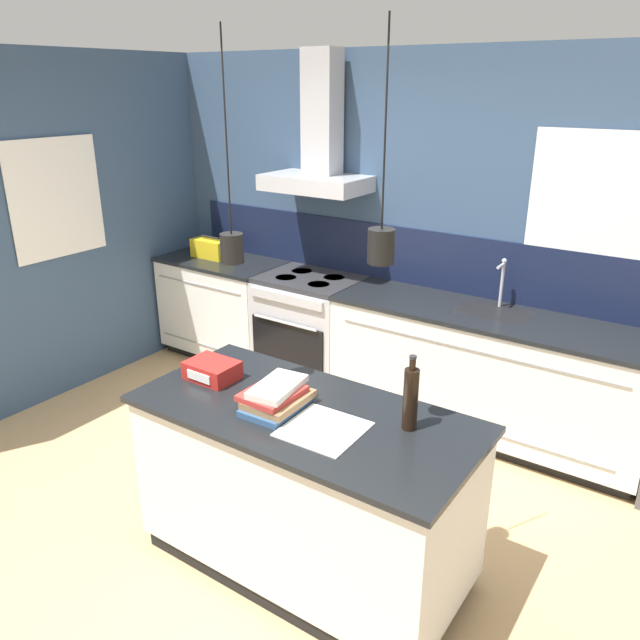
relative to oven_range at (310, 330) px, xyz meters
The scene contains 12 objects.
ground_plane 1.95m from the oven_range, 62.49° to the right, with size 16.00×16.00×0.00m, color tan.
wall_back 1.26m from the oven_range, 20.91° to the left, with size 5.60×2.18×2.60m.
wall_left 2.03m from the oven_range, 147.49° to the right, with size 0.08×3.80×2.60m.
counter_run_left 0.94m from the oven_range, behind, with size 1.11×0.64×0.91m.
counter_run_sink 1.48m from the oven_range, ahead, with size 2.19×0.64×1.25m.
oven_range is the anchor object (origin of this frame).
kitchen_island 2.15m from the oven_range, 55.41° to the right, with size 1.68×0.80×0.91m.
bottle_on_island 2.43m from the oven_range, 43.79° to the right, with size 0.07×0.07×0.36m.
book_stack 2.19m from the oven_range, 58.98° to the right, with size 0.26×0.35×0.13m.
red_supply_box 1.93m from the oven_range, 70.58° to the right, with size 0.26×0.20×0.09m.
paper_pile 2.37m from the oven_range, 53.18° to the right, with size 0.35×0.35×0.01m.
yellow_toolbox 1.19m from the oven_range, behind, with size 0.34×0.18×0.19m.
Camera 1 is at (1.87, -2.19, 2.37)m, focal length 35.00 mm.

